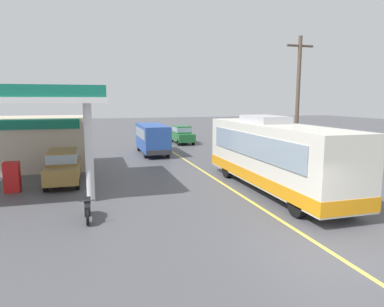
# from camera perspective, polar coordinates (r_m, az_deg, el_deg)

# --- Properties ---
(ground) EXTENTS (120.00, 120.00, 0.00)m
(ground) POSITION_cam_1_polar(r_m,az_deg,el_deg) (29.02, -2.66, -0.08)
(ground) COLOR #4C4C51
(lane_divider_stripe) EXTENTS (0.16, 50.00, 0.01)m
(lane_divider_stripe) POSITION_cam_1_polar(r_m,az_deg,el_deg) (24.25, 0.11, -1.83)
(lane_divider_stripe) COLOR #D8CC4C
(lane_divider_stripe) RESTS_ON ground
(coach_bus_main) EXTENTS (2.60, 11.04, 3.69)m
(coach_bus_main) POSITION_cam_1_polar(r_m,az_deg,el_deg) (17.61, 13.27, -0.46)
(coach_bus_main) COLOR silver
(coach_bus_main) RESTS_ON ground
(gas_station_roadside) EXTENTS (9.10, 11.95, 5.10)m
(gas_station_roadside) POSITION_cam_1_polar(r_m,az_deg,el_deg) (22.98, -25.86, 3.29)
(gas_station_roadside) COLOR #147259
(gas_station_roadside) RESTS_ON ground
(car_at_pump) EXTENTS (1.70, 4.20, 1.82)m
(car_at_pump) POSITION_cam_1_polar(r_m,az_deg,el_deg) (19.93, -20.46, -1.78)
(car_at_pump) COLOR olive
(car_at_pump) RESTS_ON ground
(minibus_opposing_lane) EXTENTS (2.04, 6.13, 2.44)m
(minibus_opposing_lane) POSITION_cam_1_polar(r_m,az_deg,el_deg) (29.10, -6.57, 2.82)
(minibus_opposing_lane) COLOR #264C9E
(minibus_opposing_lane) RESTS_ON ground
(motorcycle_parked_forecourt) EXTENTS (0.55, 1.80, 0.92)m
(motorcycle_parked_forecourt) POSITION_cam_1_polar(r_m,az_deg,el_deg) (13.79, -16.83, -8.63)
(motorcycle_parked_forecourt) COLOR black
(motorcycle_parked_forecourt) RESTS_ON ground
(pedestrian_near_pump) EXTENTS (0.55, 0.22, 1.66)m
(pedestrian_near_pump) POSITION_cam_1_polar(r_m,az_deg,el_deg) (20.91, -20.81, -1.55)
(pedestrian_near_pump) COLOR #33333F
(pedestrian_near_pump) RESTS_ON ground
(car_trailing_behind_bus) EXTENTS (1.70, 4.20, 1.82)m
(car_trailing_behind_bus) POSITION_cam_1_polar(r_m,az_deg,el_deg) (35.96, -1.66, 3.28)
(car_trailing_behind_bus) COLOR #1E602D
(car_trailing_behind_bus) RESTS_ON ground
(utility_pole_roadside) EXTENTS (1.80, 0.24, 8.39)m
(utility_pole_roadside) POSITION_cam_1_polar(r_m,az_deg,el_deg) (23.10, 17.01, 8.17)
(utility_pole_roadside) COLOR brown
(utility_pole_roadside) RESTS_ON ground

